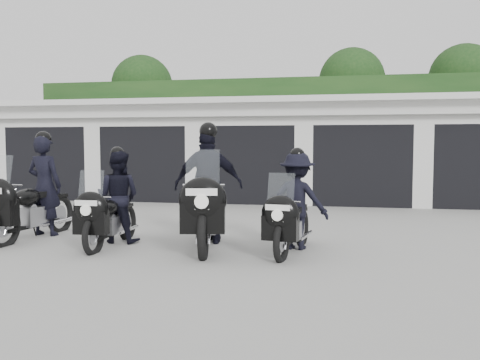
% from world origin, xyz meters
% --- Properties ---
extents(ground, '(80.00, 80.00, 0.00)m').
position_xyz_m(ground, '(0.00, 0.00, 0.00)').
color(ground, gray).
rests_on(ground, ground).
extents(garage_block, '(16.40, 6.80, 2.96)m').
position_xyz_m(garage_block, '(-0.00, 8.06, 1.42)').
color(garage_block, silver).
rests_on(garage_block, ground).
extents(background_vegetation, '(20.00, 3.90, 5.80)m').
position_xyz_m(background_vegetation, '(0.37, 12.92, 2.77)').
color(background_vegetation, '#153513').
rests_on(background_vegetation, ground).
extents(police_bike_a, '(0.80, 2.27, 1.98)m').
position_xyz_m(police_bike_a, '(-2.85, -0.32, 0.78)').
color(police_bike_a, black).
rests_on(police_bike_a, ground).
extents(police_bike_b, '(0.77, 1.94, 1.69)m').
position_xyz_m(police_bike_b, '(-1.21, -0.55, 0.71)').
color(police_bike_b, black).
rests_on(police_bike_b, ground).
extents(police_bike_c, '(1.25, 2.41, 2.11)m').
position_xyz_m(police_bike_c, '(0.36, -0.37, 0.89)').
color(police_bike_c, black).
rests_on(police_bike_c, ground).
extents(police_bike_d, '(1.08, 1.91, 1.68)m').
position_xyz_m(police_bike_d, '(1.81, -0.50, 0.71)').
color(police_bike_d, black).
rests_on(police_bike_d, ground).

